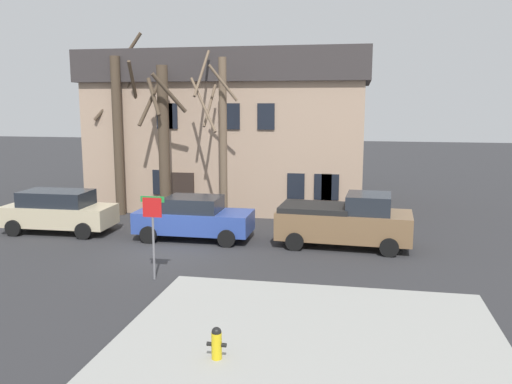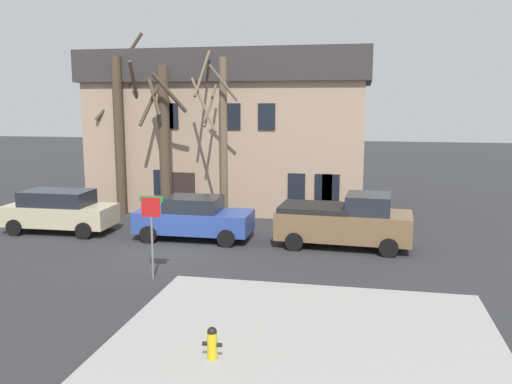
# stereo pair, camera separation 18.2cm
# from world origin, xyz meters

# --- Properties ---
(ground_plane) EXTENTS (120.00, 120.00, 0.00)m
(ground_plane) POSITION_xyz_m (0.00, 0.00, 0.00)
(ground_plane) COLOR #2D2D30
(sidewalk_slab) EXTENTS (8.81, 8.62, 0.12)m
(sidewalk_slab) POSITION_xyz_m (5.74, -6.98, 0.06)
(sidewalk_slab) COLOR #999993
(sidewalk_slab) RESTS_ON ground_plane
(building_main) EXTENTS (14.25, 8.89, 7.94)m
(building_main) POSITION_xyz_m (0.03, 10.81, 4.03)
(building_main) COLOR tan
(building_main) RESTS_ON ground_plane
(tree_bare_near) EXTENTS (2.47, 2.16, 8.78)m
(tree_bare_near) POSITION_xyz_m (-4.70, 6.34, 4.25)
(tree_bare_near) COLOR #4C3D2D
(tree_bare_near) RESTS_ON ground_plane
(tree_bare_mid) EXTENTS (2.35, 2.34, 7.07)m
(tree_bare_mid) POSITION_xyz_m (-2.03, 5.21, 3.78)
(tree_bare_mid) COLOR #4C3D2D
(tree_bare_mid) RESTS_ON ground_plane
(tree_bare_far) EXTENTS (2.26, 2.52, 7.76)m
(tree_bare_far) POSITION_xyz_m (0.72, 5.03, 4.00)
(tree_bare_far) COLOR brown
(tree_bare_far) RESTS_ON ground_plane
(car_beige_wagon) EXTENTS (4.58, 2.16, 1.78)m
(car_beige_wagon) POSITION_xyz_m (-5.65, 2.26, 0.93)
(car_beige_wagon) COLOR #C6B793
(car_beige_wagon) RESTS_ON ground_plane
(car_blue_sedan) EXTENTS (4.62, 2.12, 1.73)m
(car_blue_sedan) POSITION_xyz_m (0.30, 2.24, 0.87)
(car_blue_sedan) COLOR #2D4799
(car_blue_sedan) RESTS_ON ground_plane
(pickup_truck_brown) EXTENTS (5.12, 2.51, 2.06)m
(pickup_truck_brown) POSITION_xyz_m (6.27, 2.27, 1.00)
(pickup_truck_brown) COLOR brown
(pickup_truck_brown) RESTS_ON ground_plane
(fire_hydrant) EXTENTS (0.42, 0.22, 0.70)m
(fire_hydrant) POSITION_xyz_m (3.90, -7.72, 0.48)
(fire_hydrant) COLOR gold
(fire_hydrant) RESTS_ON sidewalk_slab
(street_sign_pole) EXTENTS (0.76, 0.07, 2.62)m
(street_sign_pole) POSITION_xyz_m (0.57, -2.77, 1.84)
(street_sign_pole) COLOR slate
(street_sign_pole) RESTS_ON ground_plane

